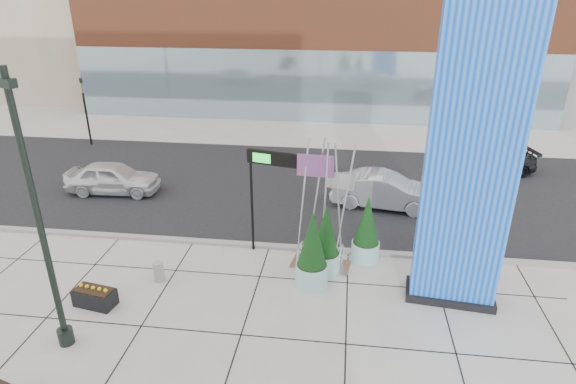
# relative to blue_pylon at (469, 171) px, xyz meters

# --- Properties ---
(ground) EXTENTS (160.00, 160.00, 0.00)m
(ground) POSITION_rel_blue_pylon_xyz_m (-7.25, -1.60, -4.36)
(ground) COLOR #9E9991
(ground) RESTS_ON ground
(street_asphalt) EXTENTS (80.00, 12.00, 0.02)m
(street_asphalt) POSITION_rel_blue_pylon_xyz_m (-7.25, 8.40, -4.35)
(street_asphalt) COLOR black
(street_asphalt) RESTS_ON ground
(curb_edge) EXTENTS (80.00, 0.30, 0.12)m
(curb_edge) POSITION_rel_blue_pylon_xyz_m (-7.25, 2.40, -4.30)
(curb_edge) COLOR gray
(curb_edge) RESTS_ON ground
(tower_podium) EXTENTS (34.00, 10.00, 11.00)m
(tower_podium) POSITION_rel_blue_pylon_xyz_m (-6.25, 25.40, 1.14)
(tower_podium) COLOR brown
(tower_podium) RESTS_ON ground
(tower_glass_front) EXTENTS (34.00, 0.60, 5.00)m
(tower_glass_front) POSITION_rel_blue_pylon_xyz_m (-6.25, 20.60, -1.86)
(tower_glass_front) COLOR #8CA5B2
(tower_glass_front) RESTS_ON ground
(blue_pylon) EXTENTS (2.82, 1.49, 9.02)m
(blue_pylon) POSITION_rel_blue_pylon_xyz_m (0.00, 0.00, 0.00)
(blue_pylon) COLOR #0C47BE
(blue_pylon) RESTS_ON ground
(lamp_post) EXTENTS (0.52, 0.42, 7.66)m
(lamp_post) POSITION_rel_blue_pylon_xyz_m (-11.02, -3.54, -1.22)
(lamp_post) COLOR black
(lamp_post) RESTS_ON ground
(public_art_sculpture) EXTENTS (2.21, 1.36, 4.71)m
(public_art_sculpture) POSITION_rel_blue_pylon_xyz_m (-4.20, 1.39, -3.12)
(public_art_sculpture) COLOR silver
(public_art_sculpture) RESTS_ON ground
(concrete_bollard) EXTENTS (0.36, 0.36, 0.70)m
(concrete_bollard) POSITION_rel_blue_pylon_xyz_m (-9.57, -0.26, -4.01)
(concrete_bollard) COLOR gray
(concrete_bollard) RESTS_ON ground
(overhead_street_sign) EXTENTS (1.87, 0.58, 3.99)m
(overhead_street_sign) POSITION_rel_blue_pylon_xyz_m (-6.14, 2.19, -0.93)
(overhead_street_sign) COLOR black
(overhead_street_sign) RESTS_ON ground
(round_planter_east) EXTENTS (1.01, 1.01, 2.53)m
(round_planter_east) POSITION_rel_blue_pylon_xyz_m (-2.65, 2.00, -3.16)
(round_planter_east) COLOR #99CFC7
(round_planter_east) RESTS_ON ground
(round_planter_mid) EXTENTS (1.02, 1.02, 2.54)m
(round_planter_mid) POSITION_rel_blue_pylon_xyz_m (-4.05, 1.08, -3.15)
(round_planter_mid) COLOR #99CFC7
(round_planter_mid) RESTS_ON ground
(round_planter_west) EXTENTS (1.08, 1.08, 2.70)m
(round_planter_west) POSITION_rel_blue_pylon_xyz_m (-4.45, 0.20, -3.08)
(round_planter_west) COLOR #99CFC7
(round_planter_west) RESTS_ON ground
(box_planter_north) EXTENTS (1.36, 0.85, 0.70)m
(box_planter_north) POSITION_rel_blue_pylon_xyz_m (-11.07, -1.80, -4.04)
(box_planter_north) COLOR black
(box_planter_north) RESTS_ON ground
(car_white_west) EXTENTS (4.46, 1.97, 1.49)m
(car_white_west) POSITION_rel_blue_pylon_xyz_m (-14.45, 6.60, -3.61)
(car_white_west) COLOR silver
(car_white_west) RESTS_ON ground
(car_silver_mid) EXTENTS (4.87, 2.30, 1.54)m
(car_silver_mid) POSITION_rel_blue_pylon_xyz_m (-1.73, 6.62, -3.59)
(car_silver_mid) COLOR #A7A9AF
(car_silver_mid) RESTS_ON ground
(car_dark_east) EXTENTS (4.71, 2.79, 1.28)m
(car_dark_east) POSITION_rel_blue_pylon_xyz_m (4.10, 11.43, -3.72)
(car_dark_east) COLOR black
(car_dark_east) RESTS_ON ground
(traffic_signal) EXTENTS (0.15, 0.18, 4.10)m
(traffic_signal) POSITION_rel_blue_pylon_xyz_m (-19.25, 13.40, -2.06)
(traffic_signal) COLOR black
(traffic_signal) RESTS_ON ground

